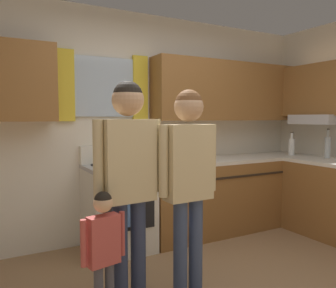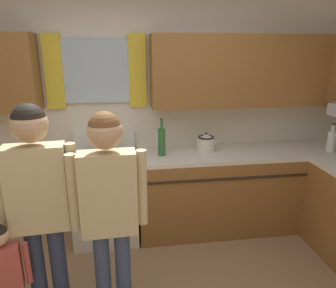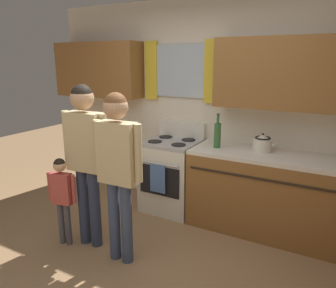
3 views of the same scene
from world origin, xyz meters
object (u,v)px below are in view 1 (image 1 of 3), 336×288
at_px(bottle_wine_green, 169,149).
at_px(bottle_tall_clear, 328,147).
at_px(adult_holding_child, 129,169).
at_px(bottle_milk_white, 292,146).
at_px(adult_in_plaid, 188,170).
at_px(small_child, 104,245).
at_px(stovetop_kettle, 201,151).
at_px(stove_oven, 118,206).

bearing_deg(bottle_wine_green, bottle_tall_clear, -16.08).
distance_m(bottle_tall_clear, adult_holding_child, 2.95).
relative_size(bottle_milk_white, adult_in_plaid, 0.19).
height_order(adult_in_plaid, small_child, adult_in_plaid).
bearing_deg(adult_in_plaid, stovetop_kettle, 52.45).
relative_size(stovetop_kettle, adult_in_plaid, 0.17).
bearing_deg(adult_in_plaid, bottle_milk_white, 24.86).
relative_size(bottle_milk_white, small_child, 0.33).
height_order(bottle_wine_green, small_child, bottle_wine_green).
bearing_deg(bottle_tall_clear, bottle_milk_white, 109.58).
xyz_separation_m(bottle_milk_white, adult_holding_child, (-2.74, -0.99, 0.02)).
bearing_deg(small_child, bottle_wine_green, 47.05).
relative_size(bottle_tall_clear, bottle_wine_green, 0.93).
bearing_deg(bottle_milk_white, stove_oven, 176.18).
height_order(stove_oven, bottle_wine_green, bottle_wine_green).
bearing_deg(adult_in_plaid, bottle_wine_green, 67.69).
bearing_deg(bottle_tall_clear, adult_in_plaid, -165.49).
bearing_deg(adult_holding_child, bottle_milk_white, 19.85).
bearing_deg(stovetop_kettle, bottle_milk_white, -9.30).
distance_m(stovetop_kettle, adult_in_plaid, 1.61).
distance_m(stovetop_kettle, small_child, 2.17).
height_order(bottle_milk_white, adult_holding_child, adult_holding_child).
distance_m(stovetop_kettle, adult_holding_child, 1.87).
height_order(bottle_tall_clear, bottle_wine_green, bottle_wine_green).
xyz_separation_m(adult_in_plaid, small_child, (-0.68, -0.06, -0.43)).
distance_m(bottle_wine_green, small_child, 1.78).
relative_size(stovetop_kettle, adult_holding_child, 0.17).
distance_m(stove_oven, bottle_milk_white, 2.47).
xyz_separation_m(bottle_wine_green, adult_in_plaid, (-0.49, -1.20, -0.04)).
xyz_separation_m(adult_holding_child, adult_in_plaid, (0.45, -0.07, -0.03)).
distance_m(adult_holding_child, small_child, 0.53).
relative_size(stovetop_kettle, small_child, 0.29).
relative_size(bottle_wine_green, adult_in_plaid, 0.24).
relative_size(stove_oven, adult_holding_child, 0.66).
distance_m(stove_oven, adult_holding_child, 1.33).
bearing_deg(small_child, stovetop_kettle, 38.84).
bearing_deg(bottle_tall_clear, adult_holding_child, -169.05).
xyz_separation_m(adult_holding_child, small_child, (-0.23, -0.13, -0.46)).
distance_m(bottle_wine_green, adult_holding_child, 1.47).
xyz_separation_m(stove_oven, adult_holding_child, (-0.34, -1.15, 0.58)).
xyz_separation_m(bottle_tall_clear, stovetop_kettle, (-1.46, 0.64, -0.05)).
bearing_deg(bottle_milk_white, bottle_wine_green, 175.74).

